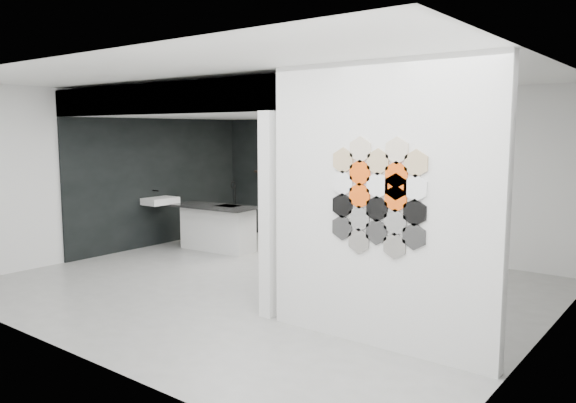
# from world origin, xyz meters

# --- Properties ---
(floor) EXTENTS (7.00, 6.00, 0.01)m
(floor) POSITION_xyz_m (0.00, 0.00, -0.01)
(floor) COLOR gray
(partition_panel) EXTENTS (2.45, 0.15, 2.80)m
(partition_panel) POSITION_xyz_m (2.23, -1.00, 1.40)
(partition_panel) COLOR silver
(partition_panel) RESTS_ON floor
(bay_clad_back) EXTENTS (4.40, 0.04, 2.35)m
(bay_clad_back) POSITION_xyz_m (-1.30, 2.97, 1.18)
(bay_clad_back) COLOR black
(bay_clad_back) RESTS_ON floor
(bay_clad_left) EXTENTS (0.04, 4.00, 2.35)m
(bay_clad_left) POSITION_xyz_m (-3.47, 1.00, 1.18)
(bay_clad_left) COLOR black
(bay_clad_left) RESTS_ON floor
(bulkhead) EXTENTS (4.40, 4.00, 0.40)m
(bulkhead) POSITION_xyz_m (-1.30, 1.00, 2.55)
(bulkhead) COLOR silver
(bulkhead) RESTS_ON corner_column
(corner_column) EXTENTS (0.16, 0.16, 2.35)m
(corner_column) POSITION_xyz_m (0.82, -1.00, 1.18)
(corner_column) COLOR silver
(corner_column) RESTS_ON floor
(fascia_beam) EXTENTS (4.40, 0.16, 0.40)m
(fascia_beam) POSITION_xyz_m (-1.30, -0.92, 2.55)
(fascia_beam) COLOR silver
(fascia_beam) RESTS_ON corner_column
(wall_basin) EXTENTS (0.40, 0.60, 0.12)m
(wall_basin) POSITION_xyz_m (-3.24, 0.80, 0.85)
(wall_basin) COLOR silver
(wall_basin) RESTS_ON bay_clad_left
(display_shelf) EXTENTS (3.00, 0.15, 0.04)m
(display_shelf) POSITION_xyz_m (-1.20, 2.87, 1.30)
(display_shelf) COLOR black
(display_shelf) RESTS_ON bay_clad_back
(kitchen_island) EXTENTS (1.58, 0.78, 1.24)m
(kitchen_island) POSITION_xyz_m (-2.20, 1.22, 0.42)
(kitchen_island) COLOR silver
(kitchen_island) RESTS_ON floor
(stockpot) EXTENTS (0.25, 0.25, 0.16)m
(stockpot) POSITION_xyz_m (-2.06, 2.87, 1.40)
(stockpot) COLOR black
(stockpot) RESTS_ON display_shelf
(kettle) EXTENTS (0.21, 0.21, 0.14)m
(kettle) POSITION_xyz_m (-0.46, 2.87, 1.39)
(kettle) COLOR black
(kettle) RESTS_ON display_shelf
(glass_bowl) EXTENTS (0.19, 0.19, 0.11)m
(glass_bowl) POSITION_xyz_m (0.14, 2.87, 1.38)
(glass_bowl) COLOR gray
(glass_bowl) RESTS_ON display_shelf
(glass_vase) EXTENTS (0.11, 0.11, 0.13)m
(glass_vase) POSITION_xyz_m (0.15, 2.87, 1.39)
(glass_vase) COLOR gray
(glass_vase) RESTS_ON display_shelf
(bottle_dark) EXTENTS (0.07, 0.07, 0.14)m
(bottle_dark) POSITION_xyz_m (-1.51, 2.87, 1.39)
(bottle_dark) COLOR black
(bottle_dark) RESTS_ON display_shelf
(utensil_cup) EXTENTS (0.10, 0.10, 0.11)m
(utensil_cup) POSITION_xyz_m (-2.11, 2.87, 1.38)
(utensil_cup) COLOR black
(utensil_cup) RESTS_ON display_shelf
(hex_tile_cluster) EXTENTS (1.04, 0.02, 1.16)m
(hex_tile_cluster) POSITION_xyz_m (2.26, -1.09, 1.50)
(hex_tile_cluster) COLOR #2D2D2D
(hex_tile_cluster) RESTS_ON partition_panel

